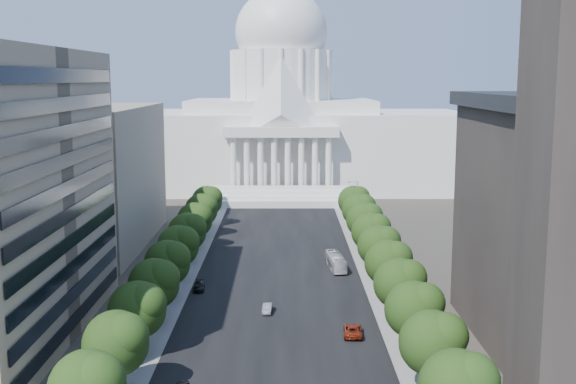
{
  "coord_description": "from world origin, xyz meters",
  "views": [
    {
      "loc": [
        1.34,
        -54.35,
        35.96
      ],
      "look_at": [
        1.79,
        76.51,
        15.3
      ],
      "focal_mm": 45.0,
      "sensor_mm": 36.0,
      "label": 1
    }
  ],
  "objects_px": {
    "car_red": "(353,330)",
    "city_bus": "(336,262)",
    "car_silver": "(267,309)",
    "car_dark_b": "(199,287)"
  },
  "relations": [
    {
      "from": "car_dark_b",
      "to": "city_bus",
      "type": "bearing_deg",
      "value": 25.66
    },
    {
      "from": "car_silver",
      "to": "car_dark_b",
      "type": "bearing_deg",
      "value": 138.21
    },
    {
      "from": "car_silver",
      "to": "car_red",
      "type": "bearing_deg",
      "value": -36.33
    },
    {
      "from": "car_dark_b",
      "to": "city_bus",
      "type": "height_order",
      "value": "city_bus"
    },
    {
      "from": "car_silver",
      "to": "city_bus",
      "type": "bearing_deg",
      "value": 67.4
    },
    {
      "from": "city_bus",
      "to": "car_silver",
      "type": "bearing_deg",
      "value": -121.52
    },
    {
      "from": "car_dark_b",
      "to": "city_bus",
      "type": "relative_size",
      "value": 0.42
    },
    {
      "from": "car_silver",
      "to": "car_dark_b",
      "type": "xyz_separation_m",
      "value": [
        -12.0,
        11.95,
        -0.01
      ]
    },
    {
      "from": "car_red",
      "to": "car_dark_b",
      "type": "distance_m",
      "value": 32.88
    },
    {
      "from": "car_red",
      "to": "city_bus",
      "type": "xyz_separation_m",
      "value": [
        0.08,
        35.96,
        0.69
      ]
    }
  ]
}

